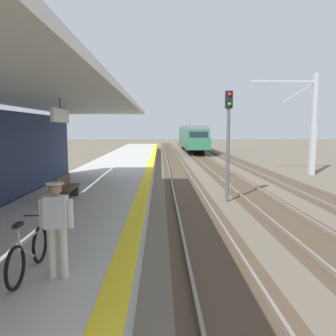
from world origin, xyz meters
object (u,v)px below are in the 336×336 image
at_px(rail_signal_post, 228,135).
at_px(catenary_pylon_far_side, 309,127).
at_px(approaching_train, 192,137).
at_px(bicycle_beside_commuter, 28,253).
at_px(commuter_person, 56,225).
at_px(platform_bench, 67,187).

height_order(rail_signal_post, catenary_pylon_far_side, catenary_pylon_far_side).
xyz_separation_m(approaching_train, bicycle_beside_commuter, (-7.15, -45.10, -0.88)).
relative_size(approaching_train, rail_signal_post, 3.77).
bearing_deg(rail_signal_post, bicycle_beside_commuter, -119.12).
relative_size(commuter_person, rail_signal_post, 0.32).
bearing_deg(bicycle_beside_commuter, approaching_train, 80.99).
bearing_deg(commuter_person, catenary_pylon_far_side, 56.10).
bearing_deg(bicycle_beside_commuter, rail_signal_post, 60.88).
height_order(commuter_person, bicycle_beside_commuter, commuter_person).
bearing_deg(approaching_train, bicycle_beside_commuter, -99.01).
bearing_deg(catenary_pylon_far_side, approaching_train, 103.53).
height_order(commuter_person, rail_signal_post, rail_signal_post).
xyz_separation_m(bicycle_beside_commuter, platform_bench, (-1.08, 6.36, 0.08)).
relative_size(commuter_person, catenary_pylon_far_side, 0.22).
bearing_deg(platform_bench, commuter_person, -75.90).
bearing_deg(commuter_person, bicycle_beside_commuter, 169.41).
bearing_deg(catenary_pylon_far_side, commuter_person, -123.90).
relative_size(rail_signal_post, platform_bench, 3.25).
xyz_separation_m(rail_signal_post, catenary_pylon_far_side, (7.92, 9.19, 0.41)).
distance_m(commuter_person, catenary_pylon_far_side, 23.15).
relative_size(commuter_person, platform_bench, 1.04).
bearing_deg(bicycle_beside_commuter, commuter_person, -10.59).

